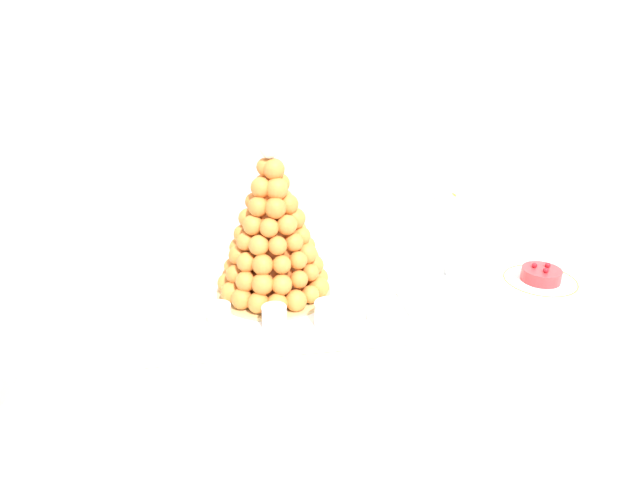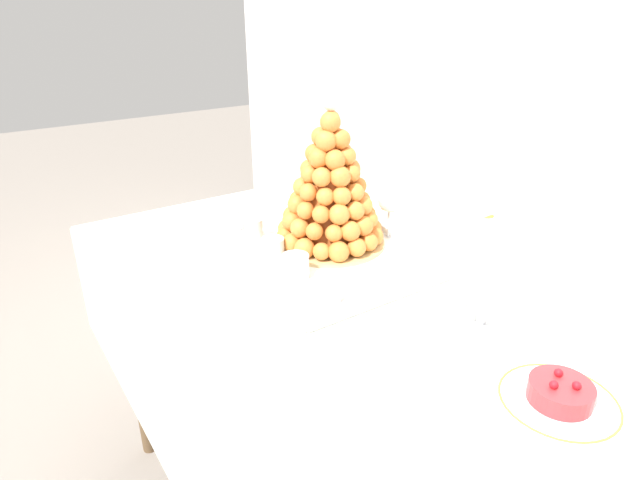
% 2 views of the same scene
% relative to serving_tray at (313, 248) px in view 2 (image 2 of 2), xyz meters
% --- Properties ---
extents(buffet_table, '(1.40, 0.97, 0.80)m').
position_rel_serving_tray_xyz_m(buffet_table, '(0.19, 0.00, -0.11)').
color(buffet_table, brown).
rests_on(buffet_table, ground_plane).
extents(serving_tray, '(0.62, 0.43, 0.02)m').
position_rel_serving_tray_xyz_m(serving_tray, '(0.00, 0.00, 0.00)').
color(serving_tray, white).
rests_on(serving_tray, buffet_table).
extents(croquembouche, '(0.28, 0.28, 0.38)m').
position_rel_serving_tray_xyz_m(croquembouche, '(0.00, 0.05, 0.15)').
color(croquembouche, tan).
rests_on(croquembouche, serving_tray).
extents(dessert_cup_left, '(0.05, 0.05, 0.06)m').
position_rel_serving_tray_xyz_m(dessert_cup_left, '(-0.22, -0.11, 0.03)').
color(dessert_cup_left, silver).
rests_on(dessert_cup_left, serving_tray).
extents(dessert_cup_mid_left, '(0.05, 0.05, 0.06)m').
position_rel_serving_tray_xyz_m(dessert_cup_mid_left, '(-0.12, -0.10, 0.03)').
color(dessert_cup_mid_left, silver).
rests_on(dessert_cup_mid_left, serving_tray).
extents(dessert_cup_centre, '(0.05, 0.05, 0.05)m').
position_rel_serving_tray_xyz_m(dessert_cup_centre, '(-0.01, -0.11, 0.03)').
color(dessert_cup_centre, silver).
rests_on(dessert_cup_centre, serving_tray).
extents(dessert_cup_mid_right, '(0.06, 0.06, 0.06)m').
position_rel_serving_tray_xyz_m(dessert_cup_mid_right, '(0.11, -0.12, 0.03)').
color(dessert_cup_mid_right, silver).
rests_on(dessert_cup_mid_right, serving_tray).
extents(dessert_cup_right, '(0.06, 0.06, 0.06)m').
position_rel_serving_tray_xyz_m(dessert_cup_right, '(0.23, -0.11, 0.03)').
color(dessert_cup_right, silver).
rests_on(dessert_cup_right, serving_tray).
extents(macaron_goblet, '(0.12, 0.12, 0.23)m').
position_rel_serving_tray_xyz_m(macaron_goblet, '(0.47, 0.09, 0.14)').
color(macaron_goblet, white).
rests_on(macaron_goblet, buffet_table).
extents(fruit_tart_plate, '(0.19, 0.19, 0.05)m').
position_rel_serving_tray_xyz_m(fruit_tart_plate, '(0.69, 0.01, 0.01)').
color(fruit_tart_plate, white).
rests_on(fruit_tart_plate, buffet_table).
extents(wine_glass, '(0.07, 0.07, 0.14)m').
position_rel_serving_tray_xyz_m(wine_glass, '(0.05, 0.20, 0.10)').
color(wine_glass, silver).
rests_on(wine_glass, buffet_table).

